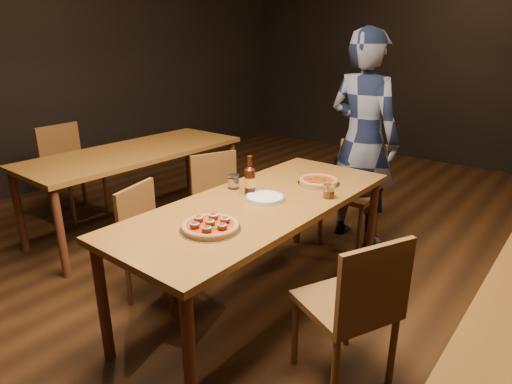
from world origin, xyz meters
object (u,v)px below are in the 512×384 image
Objects in this scene: chair_main_nw at (161,243)px; pizza_meatball at (210,226)px; table_main at (261,211)px; pizza_margherita at (319,181)px; plate_stack at (265,198)px; amber_glass at (329,191)px; chair_main_e at (345,302)px; beer_bottle at (250,181)px; chair_nbr_left at (75,171)px; chair_end at (351,193)px; table_left at (135,158)px; water_glass at (234,182)px; diner at (363,140)px; chair_main_sw at (224,205)px.

pizza_meatball is (0.64, -0.16, 0.36)m from chair_main_nw.
pizza_margherita is at bearing 78.43° from table_main.
pizza_margherita is 0.49m from plate_stack.
amber_glass reaches higher than plate_stack.
pizza_meatball is (0.06, -0.51, 0.09)m from table_main.
beer_bottle is (-0.85, 0.28, 0.40)m from chair_main_e.
chair_nbr_left is at bearing 179.23° from beer_bottle.
chair_main_nw is 1.69m from chair_end.
pizza_meatball is 0.59m from beer_bottle.
water_glass is at bearing -9.37° from table_left.
chair_end is 10.34× the size of amber_glass.
pizza_margherita is at bearing -54.78° from chair_main_nw.
diner reaches higher than pizza_meatball.
plate_stack is 0.41m from amber_glass.
chair_nbr_left is at bearing -175.03° from amber_glass.
table_left is 1.96m from chair_end.
diner is (0.59, 1.71, 0.48)m from chair_main_nw.
chair_main_e is 3.55× the size of beer_bottle.
pizza_meatball is 1.12× the size of pizza_margherita.
chair_main_sw is 9.83× the size of amber_glass.
table_left is 2.41× the size of chair_main_nw.
chair_main_sw is 1.05m from amber_glass.
plate_stack is at bearing -91.70° from chair_end.
chair_nbr_left is at bearing -162.25° from table_left.
chair_main_sw reaches higher than table_left.
table_main is 0.32m from water_glass.
chair_main_nw is (-0.57, -0.35, -0.26)m from table_main.
plate_stack is at bearing -85.70° from chair_main_e.
chair_nbr_left is 2.93× the size of pizza_meatball.
water_glass is (-0.29, -1.17, 0.34)m from chair_end.
chair_main_sw is at bearing 62.85° from diner.
chair_main_nw is at bearing 79.76° from diner.
water_glass is at bearing -157.57° from amber_glass.
table_left is at bearing -153.05° from chair_end.
plate_stack is (0.00, -1.21, 0.31)m from chair_end.
chair_nbr_left is 2.14m from water_glass.
amber_glass is (0.99, -0.08, 0.36)m from chair_main_sw.
chair_end is 0.80m from pizza_margherita.
table_main is 0.21m from beer_bottle.
table_left is 22.81× the size of amber_glass.
amber_glass is (0.30, -0.93, 0.34)m from chair_end.
chair_main_nw is (1.13, -0.65, -0.26)m from table_left.
pizza_meatball reaches higher than plate_stack.
chair_main_sw is 0.85m from plate_stack.
water_glass is 1.33m from diner.
water_glass reaches higher than plate_stack.
chair_main_nw is 0.73m from beer_bottle.
table_main is 0.45m from amber_glass.
water_glass reaches higher than amber_glass.
chair_main_nw is 8.87× the size of water_glass.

